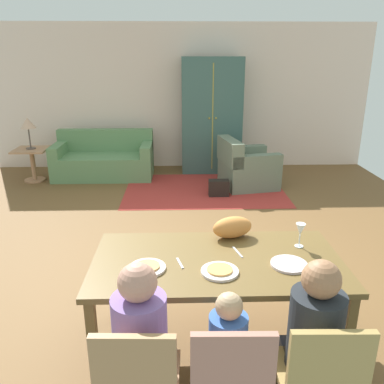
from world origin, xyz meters
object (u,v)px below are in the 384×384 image
(plate_near_child, at_px, (220,271))
(cat, at_px, (232,227))
(dining_chair_man, at_px, (139,381))
(person_woman, at_px, (310,351))
(plate_near_man, at_px, (147,268))
(person_child, at_px, (226,365))
(couch, at_px, (104,160))
(table_lamp, at_px, (28,124))
(person_man, at_px, (142,354))
(side_table, at_px, (33,160))
(wine_glass, at_px, (300,230))
(armoire, at_px, (211,116))
(dining_table, at_px, (217,269))
(dining_chair_child, at_px, (230,379))
(dining_chair_woman, at_px, (320,377))
(armchair, at_px, (246,168))
(plate_near_woman, at_px, (289,264))
(handbag, at_px, (219,188))

(plate_near_child, relative_size, cat, 0.78)
(dining_chair_man, bearing_deg, person_woman, 10.26)
(plate_near_man, height_order, person_child, person_child)
(couch, bearing_deg, plate_near_child, -71.17)
(plate_near_child, bearing_deg, table_lamp, 121.98)
(person_man, height_order, side_table, person_man)
(wine_glass, xyz_separation_m, couch, (-2.27, 4.45, -0.59))
(armoire, bearing_deg, couch, -170.35)
(wine_glass, xyz_separation_m, side_table, (-3.47, 4.19, -0.52))
(dining_table, relative_size, dining_chair_child, 2.01)
(person_woman, distance_m, side_table, 6.02)
(dining_chair_man, xyz_separation_m, table_lamp, (-2.36, 5.19, 0.52))
(couch, bearing_deg, table_lamp, -167.87)
(person_man, xyz_separation_m, dining_chair_woman, (0.96, -0.18, -0.02))
(armchair, bearing_deg, plate_near_woman, -95.19)
(plate_near_woman, distance_m, armchair, 4.10)
(plate_near_child, height_order, wine_glass, wine_glass)
(dining_chair_woman, bearing_deg, dining_chair_child, -180.00)
(couch, bearing_deg, side_table, -167.87)
(cat, relative_size, armchair, 0.32)
(handbag, bearing_deg, armchair, 44.59)
(person_man, bearing_deg, dining_chair_woman, -10.34)
(dining_table, bearing_deg, person_woman, -53.06)
(plate_near_child, bearing_deg, person_woman, -43.75)
(wine_glass, bearing_deg, person_man, -143.50)
(armoire, distance_m, side_table, 3.30)
(dining_chair_man, relative_size, dining_chair_woman, 1.00)
(plate_near_man, xyz_separation_m, plate_near_child, (0.48, -0.06, 0.00))
(plate_near_child, relative_size, person_woman, 0.23)
(dining_table, xyz_separation_m, couch, (-1.64, 4.63, -0.38))
(dining_table, distance_m, person_man, 0.82)
(armoire, bearing_deg, plate_near_man, -99.17)
(dining_chair_woman, bearing_deg, person_child, 160.45)
(table_lamp, bearing_deg, couch, 12.13)
(dining_chair_woman, distance_m, cat, 1.27)
(dining_chair_child, bearing_deg, dining_table, 89.86)
(plate_near_man, height_order, couch, couch)
(person_man, xyz_separation_m, person_woman, (0.96, 0.00, 0.00))
(plate_near_man, relative_size, handbag, 0.78)
(person_woman, bearing_deg, dining_chair_child, -160.13)
(person_woman, bearing_deg, dining_chair_man, -169.74)
(table_lamp, xyz_separation_m, handbag, (3.20, -0.90, -0.88))
(dining_chair_child, xyz_separation_m, handbag, (0.36, 4.29, -0.36))
(plate_near_man, height_order, side_table, plate_near_man)
(plate_near_child, bearing_deg, person_man, -136.11)
(side_table, bearing_deg, table_lamp, 135.00)
(dining_chair_child, relative_size, armchair, 0.87)
(wine_glass, distance_m, armoire, 4.80)
(armoire, xyz_separation_m, table_lamp, (-3.18, -0.59, -0.04))
(person_man, relative_size, dining_chair_child, 1.28)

